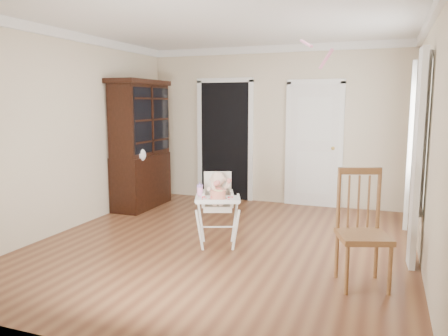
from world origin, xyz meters
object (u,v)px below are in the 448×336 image
at_px(dining_chair, 362,232).
at_px(china_cabinet, 141,144).
at_px(cake, 218,195).
at_px(sippy_cup, 200,190).
at_px(high_chair, 218,201).

bearing_deg(dining_chair, china_cabinet, 131.35).
height_order(cake, dining_chair, dining_chair).
bearing_deg(china_cabinet, dining_chair, -29.32).
bearing_deg(sippy_cup, china_cabinet, 137.83).
bearing_deg(china_cabinet, cake, -39.70).
bearing_deg(dining_chair, high_chair, 141.65).
distance_m(high_chair, sippy_cup, 0.27).
bearing_deg(sippy_cup, dining_chair, -13.41).
xyz_separation_m(cake, china_cabinet, (-2.04, 1.69, 0.37)).
xyz_separation_m(cake, sippy_cup, (-0.27, 0.09, 0.02)).
height_order(cake, china_cabinet, china_cabinet).
xyz_separation_m(sippy_cup, dining_chair, (1.89, -0.45, -0.19)).
xyz_separation_m(china_cabinet, dining_chair, (3.66, -2.05, -0.54)).
bearing_deg(cake, high_chair, 112.22).
height_order(china_cabinet, dining_chair, china_cabinet).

